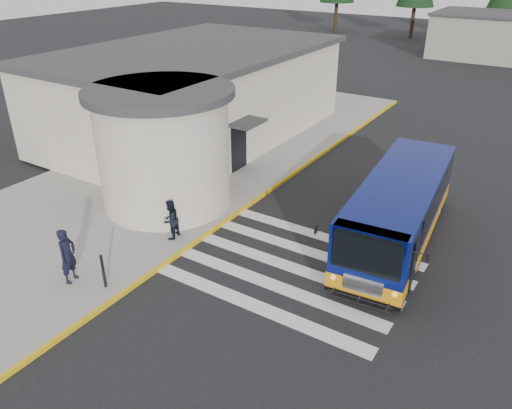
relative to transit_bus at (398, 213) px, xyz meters
The scene contains 9 objects.
ground 3.54m from the transit_bus, 127.62° to the right, with size 140.00×140.00×0.00m, color black.
sidewalk 11.17m from the transit_bus, behind, with size 10.00×34.00×0.15m, color gray.
curb_strip 6.33m from the transit_bus, 167.33° to the left, with size 0.12×34.00×0.16m, color gold.
station_building 13.63m from the transit_bus, 161.63° to the left, with size 12.70×18.70×4.80m.
crosswalk 4.43m from the transit_bus, 126.38° to the right, with size 8.00×5.35×0.01m.
transit_bus is the anchor object (origin of this frame).
pedestrian_a 11.26m from the transit_bus, 134.33° to the right, with size 0.67×0.44×1.85m, color black.
pedestrian_b 8.17m from the transit_bus, 148.14° to the right, with size 0.73×0.57×1.50m, color black.
bollard 10.24m from the transit_bus, 131.02° to the right, with size 0.10×0.10×1.16m, color black.
Camera 1 is at (6.19, -13.31, 9.61)m, focal length 35.00 mm.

